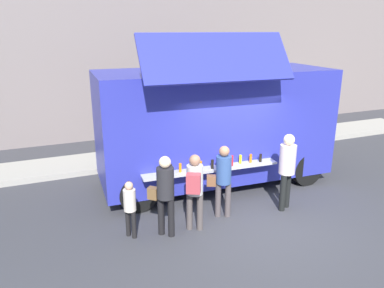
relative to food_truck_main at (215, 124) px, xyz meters
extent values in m
plane|color=#38383D|center=(-0.07, -2.39, -1.65)|extent=(60.00, 60.00, 0.00)
cube|color=#9E998E|center=(-4.00, 2.62, -1.58)|extent=(28.00, 1.60, 0.15)
cube|color=slate|center=(-3.00, 6.52, 2.20)|extent=(32.00, 2.40, 7.71)
cube|color=#2A309F|center=(0.00, 0.02, 0.01)|extent=(6.04, 2.49, 2.73)
cube|color=#2A309F|center=(-0.67, -1.42, 1.80)|extent=(3.30, 0.93, 0.97)
cube|color=black|center=(-0.65, -0.99, 0.34)|extent=(3.10, 0.25, 1.23)
cube|color=#B7B7BC|center=(-0.66, -1.21, -0.73)|extent=(3.28, 0.51, 0.05)
cylinder|color=yellow|center=(-1.91, -1.21, -0.60)|extent=(0.07, 0.07, 0.20)
cylinder|color=black|center=(-1.65, -1.20, -0.59)|extent=(0.07, 0.07, 0.22)
cylinder|color=orange|center=(-1.42, -1.18, -0.60)|extent=(0.06, 0.06, 0.21)
cylinder|color=red|center=(-1.16, -1.19, -0.59)|extent=(0.06, 0.06, 0.22)
cylinder|color=orange|center=(-0.91, -1.16, -0.61)|extent=(0.07, 0.07, 0.19)
cylinder|color=black|center=(-0.66, -1.26, -0.60)|extent=(0.06, 0.06, 0.21)
cylinder|color=red|center=(-0.39, -1.20, -0.59)|extent=(0.08, 0.08, 0.22)
cylinder|color=red|center=(-0.16, -1.25, -0.58)|extent=(0.07, 0.07, 0.25)
cylinder|color=yellow|center=(0.10, -1.21, -0.60)|extent=(0.06, 0.06, 0.21)
cylinder|color=orange|center=(0.36, -1.24, -0.60)|extent=(0.06, 0.06, 0.21)
cylinder|color=black|center=(0.60, -1.29, -0.60)|extent=(0.07, 0.07, 0.20)
cube|color=black|center=(2.91, -0.12, 0.51)|extent=(0.17, 1.88, 1.20)
cylinder|color=black|center=(2.31, 0.87, -1.20)|extent=(0.90, 0.28, 0.90)
cylinder|color=black|center=(2.22, -1.04, -1.20)|extent=(0.90, 0.28, 0.90)
cylinder|color=black|center=(-2.22, 1.08, -1.20)|extent=(0.90, 0.28, 0.90)
cylinder|color=black|center=(-2.31, -0.82, -1.20)|extent=(0.90, 0.28, 0.90)
cylinder|color=#2E6035|center=(3.71, 2.32, -1.21)|extent=(0.60, 0.60, 0.88)
cylinder|color=#4C4345|center=(-0.75, -1.75, -1.25)|extent=(0.13, 0.13, 0.81)
cylinder|color=#4C4345|center=(-0.55, -1.83, -1.25)|extent=(0.13, 0.13, 0.81)
cylinder|color=#2F4B84|center=(-0.65, -1.79, -0.54)|extent=(0.33, 0.33, 0.61)
sphere|color=#9F6D50|center=(-0.65, -1.79, -0.12)|extent=(0.23, 0.23, 0.23)
cube|color=brown|center=(-0.89, -1.69, -0.79)|extent=(0.23, 0.20, 0.24)
cylinder|color=#4D4543|center=(-1.53, -2.01, -1.25)|extent=(0.13, 0.13, 0.81)
cylinder|color=#4D4543|center=(-1.34, -2.12, -1.25)|extent=(0.13, 0.13, 0.81)
cylinder|color=beige|center=(-1.44, -2.06, -0.54)|extent=(0.33, 0.33, 0.61)
sphere|color=#9A6D54|center=(-1.44, -2.06, -0.12)|extent=(0.23, 0.23, 0.23)
cube|color=#A83B44|center=(-1.56, -2.29, -0.51)|extent=(0.33, 0.29, 0.39)
cylinder|color=black|center=(-2.14, -1.98, -1.24)|extent=(0.13, 0.13, 0.83)
cylinder|color=black|center=(-1.98, -2.13, -1.24)|extent=(0.13, 0.13, 0.83)
cylinder|color=#242327|center=(-2.06, -2.06, -0.51)|extent=(0.34, 0.34, 0.63)
sphere|color=beige|center=(-2.06, -2.06, -0.08)|extent=(0.23, 0.23, 0.23)
cube|color=brown|center=(-2.26, -1.87, -0.77)|extent=(0.24, 0.24, 0.24)
cylinder|color=black|center=(0.74, -2.06, -1.21)|extent=(0.14, 0.14, 0.88)
cylinder|color=black|center=(0.95, -1.95, -1.21)|extent=(0.14, 0.14, 0.88)
cylinder|color=beige|center=(0.84, -2.00, -0.44)|extent=(0.37, 0.37, 0.67)
sphere|color=beige|center=(0.84, -2.00, 0.02)|extent=(0.25, 0.25, 0.25)
cylinder|color=black|center=(-2.78, -1.79, -1.36)|extent=(0.09, 0.09, 0.59)
cylinder|color=black|center=(-2.69, -1.92, -1.36)|extent=(0.09, 0.09, 0.59)
cylinder|color=beige|center=(-2.73, -1.85, -0.84)|extent=(0.24, 0.24, 0.44)
sphere|color=#DAA587|center=(-2.73, -1.85, -0.54)|extent=(0.16, 0.16, 0.16)
camera|label=1|loc=(-4.11, -8.38, 2.35)|focal=34.61mm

